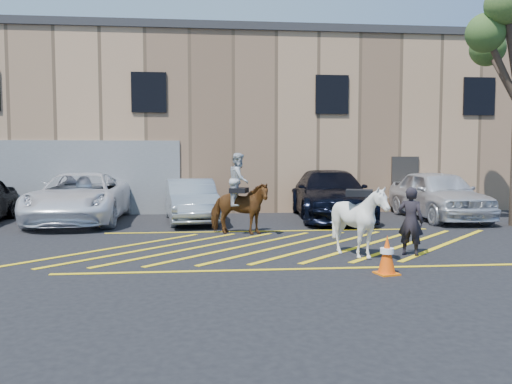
{
  "coord_description": "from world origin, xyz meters",
  "views": [
    {
      "loc": [
        -1.8,
        -12.23,
        2.17
      ],
      "look_at": [
        -0.61,
        0.2,
        1.3
      ],
      "focal_mm": 35.0,
      "sensor_mm": 36.0,
      "label": 1
    }
  ],
  "objects": [
    {
      "name": "ground",
      "position": [
        0.0,
        0.0,
        0.0
      ],
      "size": [
        90.0,
        90.0,
        0.0
      ],
      "primitive_type": "plane",
      "color": "black",
      "rests_on": "ground"
    },
    {
      "name": "car_silver_sedan",
      "position": [
        -2.39,
        4.6,
        0.72
      ],
      "size": [
        2.1,
        4.55,
        1.44
      ],
      "primitive_type": "imported",
      "rotation": [
        0.0,
        0.0,
        0.13
      ],
      "color": "#9CA4AA",
      "rests_on": "ground"
    },
    {
      "name": "mounted_bay",
      "position": [
        -0.94,
        1.72,
        0.93
      ],
      "size": [
        1.89,
        1.24,
        2.29
      ],
      "color": "brown",
      "rests_on": "ground"
    },
    {
      "name": "car_white_suv",
      "position": [
        6.24,
        4.54,
        0.87
      ],
      "size": [
        2.07,
        5.1,
        1.74
      ],
      "primitive_type": "imported",
      "rotation": [
        0.0,
        0.0,
        0.0
      ],
      "color": "silver",
      "rests_on": "ground"
    },
    {
      "name": "saddled_white",
      "position": [
        1.43,
        -1.8,
        0.8
      ],
      "size": [
        1.68,
        1.77,
        1.58
      ],
      "color": "white",
      "rests_on": "ground"
    },
    {
      "name": "handler",
      "position": [
        2.64,
        -1.68,
        0.76
      ],
      "size": [
        0.66,
        0.62,
        1.52
      ],
      "primitive_type": "imported",
      "rotation": [
        0.0,
        0.0,
        2.51
      ],
      "color": "black",
      "rests_on": "ground"
    },
    {
      "name": "warehouse",
      "position": [
        -0.01,
        11.99,
        3.65
      ],
      "size": [
        32.42,
        10.2,
        7.3
      ],
      "color": "tan",
      "rests_on": "ground"
    },
    {
      "name": "car_blue_suv",
      "position": [
        2.48,
        5.02,
        0.85
      ],
      "size": [
        2.81,
        6.04,
        1.71
      ],
      "primitive_type": "imported",
      "rotation": [
        0.0,
        0.0,
        -0.07
      ],
      "color": "black",
      "rests_on": "ground"
    },
    {
      "name": "traffic_cone",
      "position": [
        1.49,
        -3.36,
        0.37
      ],
      "size": [
        0.46,
        0.46,
        0.73
      ],
      "color": "orange",
      "rests_on": "ground"
    },
    {
      "name": "hatching_zone",
      "position": [
        -0.0,
        -0.3,
        0.01
      ],
      "size": [
        12.6,
        5.12,
        0.01
      ],
      "color": "yellow",
      "rests_on": "ground"
    },
    {
      "name": "car_white_pickup",
      "position": [
        -6.05,
        4.85,
        0.83
      ],
      "size": [
        2.92,
        6.04,
        1.66
      ],
      "primitive_type": "imported",
      "rotation": [
        0.0,
        0.0,
        0.03
      ],
      "color": "white",
      "rests_on": "ground"
    }
  ]
}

